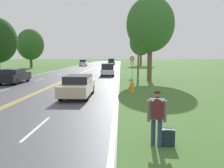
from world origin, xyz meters
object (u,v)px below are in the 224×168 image
fire_hydrant (132,87)px  tree_behind_sign (150,25)px  hitchhiker_person (157,112)px  car_silver_suv_receding (83,63)px  tree_mid_treeline (30,45)px  car_champagne_sedan_approaching (78,86)px  car_dark_green_van_distant (112,62)px  suitcase (168,138)px  car_red_suv_horizon (111,61)px  traffic_sign (132,61)px  car_white_van_mid_far (108,69)px  tree_left_verge (141,43)px  car_black_sedan_mid_near (14,76)px

fire_hydrant → tree_behind_sign: tree_behind_sign is taller
hitchhiker_person → car_silver_suv_receding: size_ratio=0.34×
tree_mid_treeline → car_champagne_sedan_approaching: tree_mid_treeline is taller
car_dark_green_van_distant → suitcase: bearing=6.4°
fire_hydrant → car_red_suv_horizon: (-4.35, 72.40, 0.48)m
traffic_sign → car_white_van_mid_far: traffic_sign is taller
car_silver_suv_receding → car_red_suv_horizon: car_red_suv_horizon is taller
suitcase → tree_left_verge: bearing=0.4°
fire_hydrant → tree_left_verge: (4.75, 49.08, 5.91)m
car_white_van_mid_far → car_red_suv_horizon: size_ratio=1.07×
car_white_van_mid_far → car_silver_suv_receding: car_silver_suv_receding is taller
tree_mid_treeline → car_red_suv_horizon: (16.46, 37.25, -4.26)m
tree_left_verge → car_dark_green_van_distant: 10.24m
hitchhiker_person → fire_hydrant: hitchhiker_person is taller
traffic_sign → car_red_suv_horizon: size_ratio=0.65×
suitcase → tree_behind_sign: tree_behind_sign is taller
traffic_sign → car_black_sedan_mid_near: 13.77m
car_silver_suv_receding → car_dark_green_van_distant: (7.26, 6.37, 0.09)m
car_champagne_sedan_approaching → car_red_suv_horizon: 74.31m
car_black_sedan_mid_near → traffic_sign: bearing=-60.3°
hitchhiker_person → car_white_van_mid_far: size_ratio=0.39×
fire_hydrant → tree_mid_treeline: tree_mid_treeline is taller
tree_behind_sign → car_red_suv_horizon: 64.49m
car_champagne_sedan_approaching → car_silver_suv_receding: (-7.08, 47.63, 0.17)m
traffic_sign → tree_behind_sign: size_ratio=0.30×
traffic_sign → car_white_van_mid_far: bearing=142.6°
tree_behind_sign → car_black_sedan_mid_near: 14.76m
suitcase → tree_left_verge: 59.86m
suitcase → car_dark_green_van_distant: size_ratio=0.11×
tree_mid_treeline → car_dark_green_van_distant: bearing=44.3°
tree_mid_treeline → car_silver_suv_receding: (10.10, 10.57, -4.27)m
tree_left_verge → car_red_suv_horizon: 25.61m
hitchhiker_person → car_white_van_mid_far: hitchhiker_person is taller
car_black_sedan_mid_near → car_champagne_sedan_approaching: bearing=-135.0°
suitcase → car_white_van_mid_far: car_white_van_mid_far is taller
traffic_sign → car_dark_green_van_distant: 39.90m
car_champagne_sedan_approaching → tree_left_verge: bearing=170.9°
tree_left_verge → car_champagne_sedan_approaching: bearing=-99.3°
car_white_van_mid_far → car_black_sedan_mid_near: bearing=-43.7°
car_black_sedan_mid_near → car_silver_suv_receding: bearing=-1.6°
tree_left_verge → hitchhiker_person: bearing=-94.3°
suitcase → car_silver_suv_receding: (-11.29, 56.05, 0.66)m
car_champagne_sedan_approaching → car_silver_suv_receding: bearing=-171.3°
car_champagne_sedan_approaching → car_black_sedan_mid_near: (-7.56, 7.32, 0.01)m
car_champagne_sedan_approaching → car_dark_green_van_distant: (0.18, 53.99, 0.26)m
tree_behind_sign → tree_left_verge: bearing=86.5°
tree_behind_sign → suitcase: bearing=-95.2°
fire_hydrant → car_white_van_mid_far: size_ratio=0.20×
car_white_van_mid_far → car_red_suv_horizon: (-1.79, 57.58, 0.04)m
car_black_sedan_mid_near → car_red_suv_horizon: car_red_suv_horizon is taller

